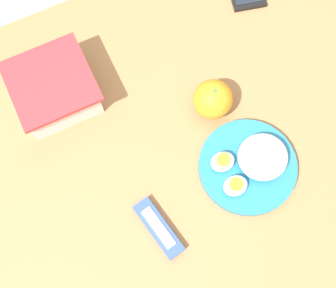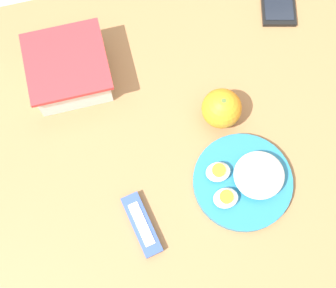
% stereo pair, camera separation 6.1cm
% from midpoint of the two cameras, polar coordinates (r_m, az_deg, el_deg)
% --- Properties ---
extents(ground_plane, '(10.00, 10.00, 0.00)m').
position_cam_midpoint_polar(ground_plane, '(1.78, 0.09, -7.64)').
color(ground_plane, '#B2A899').
extents(table, '(1.08, 0.89, 0.78)m').
position_cam_midpoint_polar(table, '(1.11, 0.14, -1.36)').
color(table, '#996B42').
rests_on(table, ground_plane).
extents(food_container, '(0.17, 0.17, 0.08)m').
position_cam_midpoint_polar(food_container, '(1.06, -15.22, 6.23)').
color(food_container, white).
rests_on(food_container, table).
extents(orange_fruit, '(0.09, 0.09, 0.09)m').
position_cam_midpoint_polar(orange_fruit, '(1.01, 3.82, 5.31)').
color(orange_fruit, orange).
rests_on(orange_fruit, table).
extents(rice_plate, '(0.21, 0.21, 0.06)m').
position_cam_midpoint_polar(rice_plate, '(1.00, 8.36, -2.62)').
color(rice_plate, teal).
rests_on(rice_plate, table).
extents(candy_bar, '(0.06, 0.14, 0.02)m').
position_cam_midpoint_polar(candy_bar, '(0.97, -2.97, -10.40)').
color(candy_bar, '#334C9E').
rests_on(candy_bar, table).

